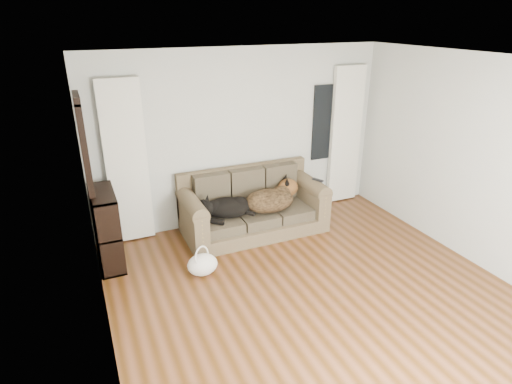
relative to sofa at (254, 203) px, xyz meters
name	(u,v)px	position (x,y,z in m)	size (l,w,h in m)	color
floor	(327,306)	(0.03, -1.97, -0.45)	(5.00, 5.00, 0.00)	#45270C
ceiling	(346,64)	(0.03, -1.97, 2.15)	(5.00, 5.00, 0.00)	white
wall_back	(242,138)	(0.03, 0.53, 0.85)	(4.50, 0.04, 2.60)	#B7BCB3
wall_left	(97,244)	(-2.22, -1.97, 0.85)	(0.04, 5.00, 2.60)	#B7BCB3
wall_right	(495,169)	(2.28, -1.97, 0.85)	(0.04, 5.00, 2.60)	#B7BCB3
curtain_left	(127,164)	(-1.67, 0.45, 0.70)	(0.55, 0.08, 2.25)	white
curtain_right	(345,136)	(1.83, 0.45, 0.70)	(0.55, 0.08, 2.25)	white
window_pane	(326,122)	(1.48, 0.50, 0.95)	(0.50, 0.03, 1.20)	black
door_casing	(90,185)	(-2.17, 0.08, 0.60)	(0.07, 0.60, 2.10)	black
sofa	(254,203)	(0.00, 0.00, 0.00)	(2.06, 0.89, 0.84)	brown
dog_black_lab	(225,208)	(-0.46, -0.05, 0.03)	(0.64, 0.45, 0.27)	black
dog_shepherd	(271,200)	(0.24, -0.08, 0.04)	(0.78, 0.55, 0.34)	black
tv_remote	(318,180)	(0.96, -0.18, 0.28)	(0.05, 0.17, 0.02)	black
tote_bag	(202,263)	(-1.04, -0.81, -0.29)	(0.38, 0.29, 0.28)	silver
bookshelf	(107,228)	(-2.06, -0.06, 0.05)	(0.30, 0.79, 0.99)	black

